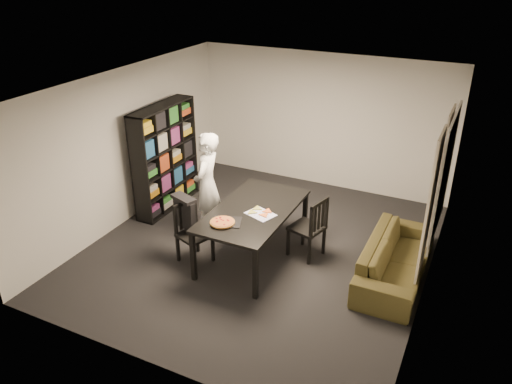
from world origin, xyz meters
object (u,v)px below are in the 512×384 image
at_px(bookshelf, 165,158).
at_px(person, 207,185).
at_px(chair_right, 312,224).
at_px(pepperoni_pizza, 222,222).
at_px(baking_tray, 227,222).
at_px(dining_table, 253,213).
at_px(chair_left, 191,228).
at_px(sofa, 396,259).

distance_m(bookshelf, person, 1.30).
distance_m(chair_right, pepperoni_pizza, 1.40).
bearing_deg(baking_tray, person, 134.78).
bearing_deg(dining_table, person, 162.70).
xyz_separation_m(chair_right, pepperoni_pizza, (-0.99, -0.95, 0.28)).
relative_size(baking_tray, pepperoni_pizza, 1.14).
height_order(bookshelf, person, bookshelf).
xyz_separation_m(chair_right, person, (-1.77, -0.07, 0.32)).
height_order(chair_right, person, person).
distance_m(bookshelf, baking_tray, 2.40).
distance_m(chair_left, sofa, 3.02).
bearing_deg(dining_table, baking_tray, -107.37).
height_order(chair_left, chair_right, chair_right).
height_order(bookshelf, baking_tray, bookshelf).
bearing_deg(chair_left, bookshelf, 65.34).
bearing_deg(baking_tray, chair_left, 176.68).
relative_size(dining_table, sofa, 0.96).
relative_size(bookshelf, sofa, 0.93).
relative_size(dining_table, pepperoni_pizza, 5.57).
distance_m(chair_right, sofa, 1.30).
bearing_deg(chair_right, person, -72.85).
bearing_deg(dining_table, chair_left, -149.59).
distance_m(dining_table, chair_left, 0.96).
bearing_deg(bookshelf, sofa, -5.94).
xyz_separation_m(bookshelf, pepperoni_pizza, (1.95, -1.42, -0.11)).
bearing_deg(bookshelf, pepperoni_pizza, -35.97).
xyz_separation_m(dining_table, person, (-0.96, 0.30, 0.14)).
bearing_deg(person, sofa, 81.09).
relative_size(chair_right, person, 0.56).
bearing_deg(chair_right, bookshelf, -84.13).
distance_m(chair_right, baking_tray, 1.33).
height_order(person, pepperoni_pizza, person).
height_order(chair_right, baking_tray, chair_right).
bearing_deg(baking_tray, bookshelf, 145.82).
distance_m(dining_table, sofa, 2.15).
relative_size(bookshelf, chair_right, 1.93).
height_order(baking_tray, sofa, baking_tray).
bearing_deg(sofa, pepperoni_pizza, 113.36).
distance_m(person, pepperoni_pizza, 1.17).
bearing_deg(chair_right, chair_left, -47.46).
height_order(chair_left, pepperoni_pizza, chair_left).
xyz_separation_m(bookshelf, dining_table, (2.14, -0.84, -0.21)).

